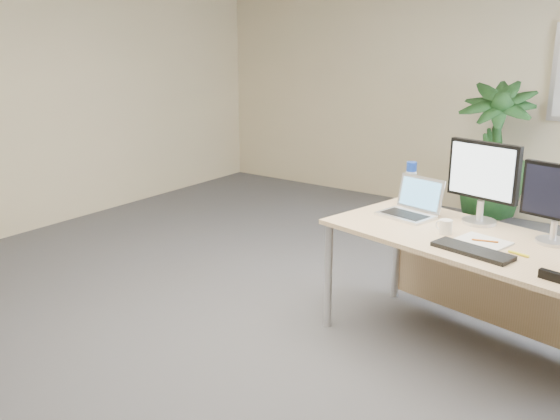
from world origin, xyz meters
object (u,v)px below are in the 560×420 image
Objects in this scene: floor_plant at (492,155)px; monitor_left at (483,177)px; desk at (497,264)px; laptop at (412,206)px; monitor_right at (557,199)px.

floor_plant is 2.48m from monitor_left.
desk is 0.68m from laptop.
monitor_left reaches higher than laptop.
monitor_left is 0.50m from laptop.
desk is 4.54× the size of monitor_right.
monitor_right is (0.48, -0.13, -0.04)m from monitor_left.
monitor_right is at bearing -15.51° from monitor_left.
laptop reaches higher than desk.
monitor_right is 1.16× the size of laptop.
monitor_left is at bearing -74.16° from floor_plant.
monitor_left is 0.49m from monitor_right.
floor_plant is at bearing 95.67° from laptop.
floor_plant reaches higher than desk.
monitor_right is at bearing 19.02° from desk.
monitor_right is 0.93m from laptop.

